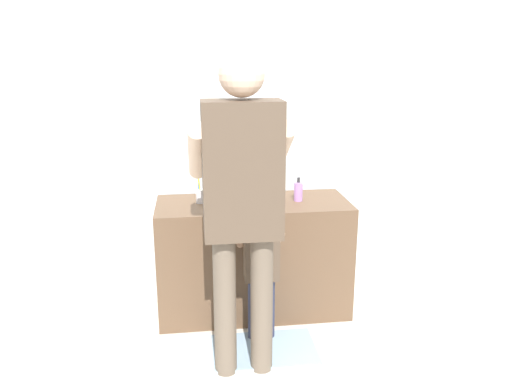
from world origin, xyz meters
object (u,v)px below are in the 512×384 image
Objects in this scene: toothbrush_cup at (201,195)px; child_toddler at (261,259)px; soap_bottle at (298,191)px; adult_parent at (242,190)px.

child_toddler is at bearing -51.19° from toothbrush_cup.
soap_bottle is (0.66, -0.04, 0.01)m from toothbrush_cup.
child_toddler is at bearing 63.55° from adult_parent.
adult_parent is at bearing -74.23° from toothbrush_cup.
soap_bottle is 0.09× the size of adult_parent.
soap_bottle is at bearing -3.59° from toothbrush_cup.
toothbrush_cup is 0.67m from soap_bottle.
toothbrush_cup reaches higher than child_toddler.
child_toddler is 0.62m from adult_parent.
toothbrush_cup is at bearing 176.41° from soap_bottle.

